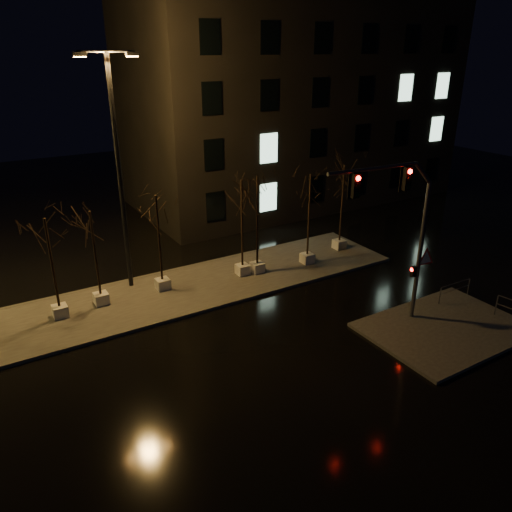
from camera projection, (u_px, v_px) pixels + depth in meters
ground at (260, 341)px, 21.32m from camera, size 90.00×90.00×0.00m
median at (200, 286)px, 26.03m from camera, size 22.00×5.00×0.15m
sidewalk_corner at (445, 328)px, 22.10m from camera, size 7.00×5.00×0.15m
building at (292, 103)px, 39.29m from camera, size 25.00×12.00×15.00m
tree_0 at (48, 241)px, 21.51m from camera, size 1.80×1.80×4.87m
tree_1 at (92, 233)px, 22.67m from camera, size 1.80×1.80×4.79m
tree_2 at (157, 217)px, 24.06m from camera, size 1.80×1.80×5.09m
tree_3 at (242, 202)px, 25.64m from camera, size 1.80×1.80×5.39m
tree_4 at (257, 198)px, 25.85m from camera, size 1.80×1.80×5.53m
tree_5 at (310, 195)px, 27.09m from camera, size 1.80×1.80×5.31m
tree_6 at (343, 184)px, 29.12m from camera, size 1.80×1.80×5.33m
traffic_signal_mast at (403, 222)px, 20.65m from camera, size 5.91×0.65×7.24m
streetlight_main at (118, 160)px, 23.42m from camera, size 2.83×0.41×11.33m
guard_rail_a at (455, 288)px, 24.31m from camera, size 2.06×0.11×0.89m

